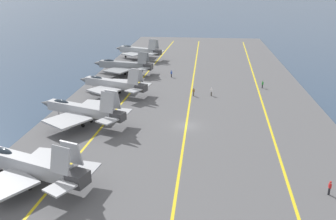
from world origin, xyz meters
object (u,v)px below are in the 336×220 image
parked_jet_fifth (123,65)px  crew_brown_vest (194,92)px  crew_white_vest (211,91)px  crew_red_vest (330,187)px  parked_jet_sixth (138,50)px  parked_jet_second (29,165)px  crew_green_vest (263,84)px  crew_blue_vest (171,73)px  parked_jet_fourth (113,84)px  parked_jet_third (82,110)px

parked_jet_fifth → crew_brown_vest: parked_jet_fifth is taller
crew_brown_vest → crew_white_vest: same height
crew_red_vest → crew_brown_vest: 38.94m
parked_jet_sixth → crew_white_vest: 41.66m
parked_jet_second → crew_brown_vest: parked_jet_second is taller
crew_white_vest → crew_brown_vest: bearing=99.0°
crew_green_vest → crew_brown_vest: bearing=116.3°
crew_green_vest → crew_blue_vest: (7.35, 21.40, 0.05)m
parked_jet_fourth → parked_jet_second: bearing=178.5°
parked_jet_third → parked_jet_fourth: size_ratio=1.02×
crew_red_vest → crew_white_vest: (35.78, 12.97, 0.00)m
parked_jet_third → parked_jet_sixth: (53.41, 0.42, 0.14)m
parked_jet_fourth → parked_jet_sixth: parked_jet_sixth is taller
parked_jet_third → crew_brown_vest: parked_jet_third is taller
crew_brown_vest → parked_jet_third: bearing=134.3°
parked_jet_sixth → crew_blue_vest: (-20.93, -12.29, -1.69)m
parked_jet_third → crew_blue_vest: bearing=-20.1°
parked_jet_fifth → crew_red_vest: size_ratio=9.46×
parked_jet_fourth → crew_blue_vest: 19.12m
crew_green_vest → crew_brown_vest: size_ratio=0.96×
parked_jet_fourth → crew_blue_vest: parked_jet_fourth is taller
parked_jet_sixth → crew_green_vest: 44.02m
parked_jet_third → parked_jet_second: bearing=179.8°
parked_jet_second → crew_white_vest: (36.93, -21.77, -1.44)m
parked_jet_fourth → crew_green_vest: parked_jet_fourth is taller
crew_green_vest → crew_white_vest: bearing=121.1°
parked_jet_fourth → parked_jet_fifth: size_ratio=1.02×
crew_brown_vest → crew_green_vest: bearing=-63.7°
parked_jet_sixth → parked_jet_fourth: bearing=-177.9°
crew_red_vest → crew_blue_vest: size_ratio=0.98×
parked_jet_third → parked_jet_sixth: parked_jet_third is taller
parked_jet_fourth → crew_brown_vest: parked_jet_fourth is taller
crew_brown_vest → parked_jet_sixth: bearing=27.2°
parked_jet_fourth → parked_jet_third: bearing=177.0°
crew_red_vest → parked_jet_second: bearing=91.9°
parked_jet_second → parked_jet_fifth: parked_jet_second is taller
parked_jet_fifth → crew_white_vest: size_ratio=9.40×
parked_jet_third → parked_jet_sixth: bearing=0.5°
crew_green_vest → crew_white_vest: crew_white_vest is taller
parked_jet_sixth → crew_white_vest: parked_jet_sixth is taller
parked_jet_sixth → crew_blue_vest: size_ratio=9.21×
crew_blue_vest → crew_brown_vest: (-14.91, -6.13, -0.01)m
parked_jet_fifth → crew_brown_vest: size_ratio=9.40×
parked_jet_third → parked_jet_fourth: (16.88, -0.89, -0.19)m
parked_jet_third → parked_jet_fifth: size_ratio=1.04×
parked_jet_third → crew_brown_vest: (17.57, -18.00, -1.57)m
parked_jet_third → crew_red_vest: bearing=-116.9°
parked_jet_third → parked_jet_fifth: 34.81m
crew_blue_vest → crew_brown_vest: 16.12m
parked_jet_fourth → crew_green_vest: size_ratio=9.97×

